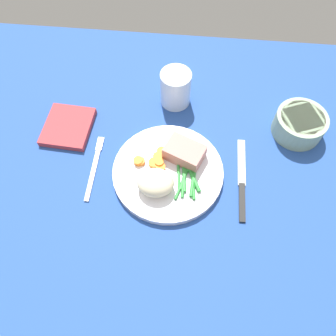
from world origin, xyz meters
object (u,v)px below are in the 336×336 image
Objects in this scene: fork at (94,168)px; salad_bowl at (300,123)px; water_glass at (175,90)px; napkin at (68,127)px; knife at (242,181)px; dinner_plate at (168,172)px; meat_portion at (185,152)px.

fork is 48.62cm from salad_bowl.
water_glass is 30.48cm from salad_bowl.
fork is 1.38× the size of napkin.
fork is at bearing -127.40° from water_glass.
knife is 2.27× the size of water_glass.
dinner_plate reaches higher than knife.
meat_portion is 0.69× the size of napkin.
water_glass is (-3.53, 17.48, 0.46)cm from meat_portion.
dinner_plate reaches higher than napkin.
salad_bowl is at bearing 15.71° from fork.
meat_portion reaches higher than fork.
napkin is (-54.67, -4.49, -2.34)cm from salad_bowl.
salad_bowl is (29.71, -6.75, -0.75)cm from water_glass.
salad_bowl is at bearing 46.78° from knife.
knife is 20.01cm from salad_bowl.
napkin is at bearing 127.15° from fork.
knife is at bearing -14.01° from napkin.
meat_portion is 0.71× the size of salad_bowl.
meat_portion reaches higher than dinner_plate.
salad_bowl is (26.18, 10.73, -0.29)cm from meat_portion.
napkin is at bearing -175.31° from salad_bowl.
knife is 27.51cm from water_glass.
knife is at bearing -17.53° from meat_portion.
dinner_plate is 16.74cm from fork.
dinner_plate is 32.97cm from salad_bowl.
salad_bowl reaches higher than meat_portion.
dinner_plate is 27.13cm from napkin.
fork is at bearing 178.08° from knife.
water_glass is at bearing 90.61° from dinner_plate.
dinner_plate is at bearing -130.60° from meat_portion.
knife is at bearing -2.14° from fork.
dinner_plate is at bearing -89.39° from water_glass.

